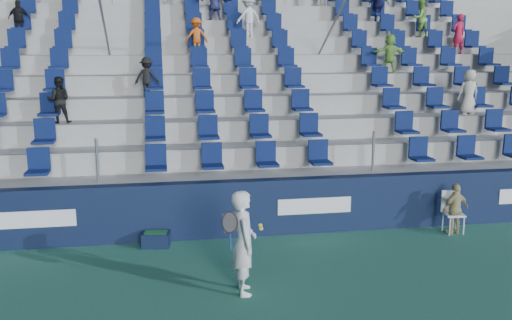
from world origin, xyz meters
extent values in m
plane|color=#317359|center=(0.00, 0.00, 0.00)|extent=(70.00, 70.00, 0.00)
cube|color=#0E1936|center=(0.00, 3.15, 0.60)|extent=(24.00, 0.30, 1.20)
cube|color=white|center=(1.50, 2.99, 0.62)|extent=(1.60, 0.02, 0.34)
cube|color=#A7A7A1|center=(0.00, 3.72, 0.60)|extent=(24.00, 0.85, 1.20)
cube|color=#A7A7A1|center=(0.00, 4.57, 0.85)|extent=(24.00, 0.85, 1.70)
cube|color=#A7A7A1|center=(0.00, 5.42, 1.10)|extent=(24.00, 0.85, 2.20)
cube|color=#A7A7A1|center=(0.00, 6.28, 1.35)|extent=(24.00, 0.85, 2.70)
cube|color=#A7A7A1|center=(0.00, 7.12, 1.60)|extent=(24.00, 0.85, 3.20)
cube|color=#A7A7A1|center=(0.00, 7.97, 1.85)|extent=(24.00, 0.85, 3.70)
cube|color=#A7A7A1|center=(0.00, 8.82, 2.10)|extent=(24.00, 0.85, 4.20)
cube|color=#A7A7A1|center=(0.00, 9.68, 2.35)|extent=(24.00, 0.85, 4.70)
cube|color=#A7A7A1|center=(0.00, 10.52, 2.60)|extent=(24.00, 0.85, 5.20)
cube|color=#A7A7A1|center=(0.00, 11.20, 3.10)|extent=(24.00, 0.50, 6.20)
cube|color=#0C194A|center=(0.00, 3.72, 1.55)|extent=(16.05, 0.50, 0.70)
cube|color=#0C194A|center=(0.00, 4.57, 2.05)|extent=(16.05, 0.50, 0.70)
cube|color=#0C194A|center=(0.00, 5.42, 2.55)|extent=(16.05, 0.50, 0.70)
cube|color=#0C194A|center=(0.00, 6.28, 3.05)|extent=(16.05, 0.50, 0.70)
cube|color=#0C194A|center=(0.00, 7.12, 3.55)|extent=(16.05, 0.50, 0.70)
cube|color=#0C194A|center=(0.00, 7.97, 4.05)|extent=(16.05, 0.50, 0.70)
cube|color=#0C194A|center=(0.00, 8.82, 4.55)|extent=(16.05, 0.50, 0.70)
cube|color=#0C194A|center=(0.00, 9.68, 5.05)|extent=(16.05, 0.50, 0.70)
cylinder|color=gray|center=(-3.00, 7.12, 4.35)|extent=(0.06, 7.68, 4.55)
cylinder|color=gray|center=(3.00, 7.12, 4.35)|extent=(0.06, 7.68, 4.55)
imported|color=beige|center=(6.24, 5.38, 2.78)|extent=(0.60, 0.42, 1.17)
imported|color=black|center=(-1.97, 6.23, 3.19)|extent=(0.71, 0.52, 0.98)
imported|color=#181848|center=(5.36, 9.62, 5.24)|extent=(0.68, 0.46, 1.08)
imported|color=#70AE45|center=(6.39, 8.77, 4.77)|extent=(0.66, 0.58, 1.15)
imported|color=white|center=(0.99, 8.77, 4.79)|extent=(0.86, 0.65, 1.18)
imported|color=#B31737|center=(7.25, 7.93, 4.29)|extent=(0.48, 0.36, 1.18)
imported|color=black|center=(-3.97, 5.38, 2.74)|extent=(0.53, 0.42, 1.07)
imported|color=#7AB849|center=(4.74, 7.08, 3.74)|extent=(1.02, 0.38, 1.08)
imported|color=#D45C19|center=(-0.61, 7.93, 4.21)|extent=(0.71, 0.47, 1.02)
imported|color=black|center=(-5.44, 8.77, 4.70)|extent=(0.58, 0.25, 0.99)
imported|color=#41478F|center=(0.08, 9.62, 5.29)|extent=(1.12, 0.43, 1.18)
imported|color=white|center=(-0.42, 0.33, 0.86)|extent=(0.42, 0.63, 1.72)
cylinder|color=navy|center=(-0.67, 0.08, 0.99)|extent=(0.03, 0.03, 0.28)
torus|color=black|center=(-0.67, 0.08, 1.29)|extent=(0.30, 0.17, 0.28)
plane|color=#262626|center=(-0.67, 0.08, 1.29)|extent=(0.30, 0.16, 0.29)
sphere|color=gold|center=(-0.17, 0.13, 1.15)|extent=(0.07, 0.07, 0.07)
sphere|color=gold|center=(-0.17, 0.19, 1.18)|extent=(0.07, 0.07, 0.07)
cube|color=white|center=(4.47, 2.55, 0.41)|extent=(0.44, 0.44, 0.04)
cube|color=white|center=(4.47, 2.74, 0.66)|extent=(0.40, 0.09, 0.49)
cylinder|color=white|center=(4.31, 2.39, 0.20)|extent=(0.03, 0.03, 0.39)
cylinder|color=white|center=(4.63, 2.39, 0.20)|extent=(0.03, 0.03, 0.39)
cylinder|color=white|center=(4.31, 2.71, 0.20)|extent=(0.03, 0.03, 0.39)
cylinder|color=white|center=(4.63, 2.71, 0.20)|extent=(0.03, 0.03, 0.39)
imported|color=tan|center=(4.47, 2.50, 0.55)|extent=(0.69, 0.42, 1.11)
cube|color=black|center=(-1.85, 2.75, 0.15)|extent=(0.59, 0.44, 0.30)
cube|color=#1E662D|center=(-1.85, 2.75, 0.22)|extent=(0.48, 0.32, 0.18)
camera|label=1|loc=(-1.69, -8.32, 4.00)|focal=40.00mm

